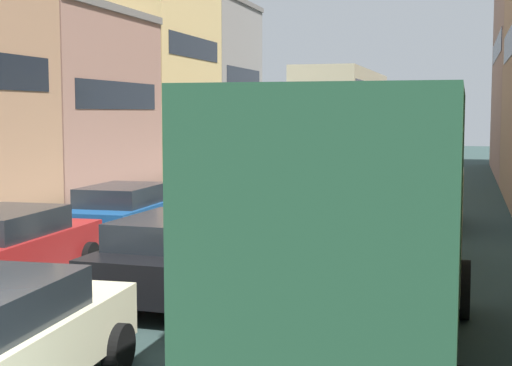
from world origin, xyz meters
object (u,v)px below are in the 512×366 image
object	(u,v)px
removalist_box_truck	(363,221)
wagon_right_lane_far	(414,199)
bus_mid_queue_primary	(343,123)
wagon_left_lane_second	(8,245)
sedan_centre_lane_second	(176,254)
coupe_centre_lane_fourth	(303,193)
hatchback_centre_lane_third	(267,214)
sedan_right_lane_behind_truck	(385,227)
sedan_left_lane_third	(125,212)

from	to	relation	value
removalist_box_truck	wagon_right_lane_far	size ratio (longest dim) A/B	1.79
bus_mid_queue_primary	wagon_right_lane_far	bearing A→B (deg)	-159.44
wagon_left_lane_second	bus_mid_queue_primary	xyz separation A→B (m)	(3.26, 19.94, 2.03)
bus_mid_queue_primary	wagon_left_lane_second	bearing A→B (deg)	171.23
sedan_centre_lane_second	coupe_centre_lane_fourth	size ratio (longest dim) A/B	1.01
hatchback_centre_lane_third	sedan_right_lane_behind_truck	xyz separation A→B (m)	(3.04, -1.27, 0.00)
sedan_centre_lane_second	hatchback_centre_lane_third	size ratio (longest dim) A/B	1.00
wagon_left_lane_second	bus_mid_queue_primary	size ratio (longest dim) A/B	0.41
coupe_centre_lane_fourth	bus_mid_queue_primary	world-z (taller)	bus_mid_queue_primary
coupe_centre_lane_fourth	sedan_right_lane_behind_truck	bearing A→B (deg)	-153.33
hatchback_centre_lane_third	wagon_right_lane_far	distance (m)	5.35
bus_mid_queue_primary	removalist_box_truck	bearing A→B (deg)	-169.84
wagon_left_lane_second	sedan_right_lane_behind_truck	world-z (taller)	same
removalist_box_truck	sedan_right_lane_behind_truck	xyz separation A→B (m)	(-0.46, 7.26, -1.18)
removalist_box_truck	sedan_centre_lane_second	world-z (taller)	removalist_box_truck
wagon_right_lane_far	bus_mid_queue_primary	xyz separation A→B (m)	(-3.71, 10.17, 2.03)
wagon_left_lane_second	sedan_left_lane_third	world-z (taller)	same
sedan_centre_lane_second	coupe_centre_lane_fourth	world-z (taller)	same
hatchback_centre_lane_third	bus_mid_queue_primary	world-z (taller)	bus_mid_queue_primary
hatchback_centre_lane_third	wagon_right_lane_far	world-z (taller)	same
hatchback_centre_lane_third	wagon_right_lane_far	size ratio (longest dim) A/B	1.02
sedan_centre_lane_second	sedan_left_lane_third	distance (m)	5.93
sedan_right_lane_behind_truck	wagon_right_lane_far	xyz separation A→B (m)	(0.28, 5.47, 0.00)
wagon_left_lane_second	sedan_centre_lane_second	bearing A→B (deg)	-90.81
sedan_centre_lane_second	coupe_centre_lane_fourth	xyz separation A→B (m)	(0.07, 10.50, 0.00)
hatchback_centre_lane_third	coupe_centre_lane_fourth	size ratio (longest dim) A/B	1.01
wagon_right_lane_far	bus_mid_queue_primary	distance (m)	11.01
removalist_box_truck	sedan_centre_lane_second	xyz separation A→B (m)	(-3.73, 3.01, -1.18)
removalist_box_truck	wagon_left_lane_second	bearing A→B (deg)	67.60
sedan_right_lane_behind_truck	sedan_centre_lane_second	bearing A→B (deg)	139.61
removalist_box_truck	wagon_left_lane_second	world-z (taller)	removalist_box_truck
sedan_centre_lane_second	hatchback_centre_lane_third	world-z (taller)	same
sedan_centre_lane_second	sedan_left_lane_third	xyz separation A→B (m)	(-3.35, 4.90, 0.00)
hatchback_centre_lane_third	sedan_left_lane_third	size ratio (longest dim) A/B	1.01
sedan_left_lane_third	removalist_box_truck	bearing A→B (deg)	-139.33
wagon_left_lane_second	coupe_centre_lane_fourth	world-z (taller)	same
sedan_left_lane_third	sedan_right_lane_behind_truck	bearing A→B (deg)	-96.70
sedan_centre_lane_second	wagon_right_lane_far	distance (m)	10.35
hatchback_centre_lane_third	coupe_centre_lane_fourth	world-z (taller)	same
bus_mid_queue_primary	coupe_centre_lane_fourth	bearing A→B (deg)	-178.12
hatchback_centre_lane_third	sedan_left_lane_third	distance (m)	3.63
bus_mid_queue_primary	sedan_right_lane_behind_truck	bearing A→B (deg)	-167.11
removalist_box_truck	coupe_centre_lane_fourth	distance (m)	14.05
sedan_right_lane_behind_truck	wagon_right_lane_far	world-z (taller)	same
wagon_left_lane_second	wagon_right_lane_far	world-z (taller)	same
wagon_left_lane_second	hatchback_centre_lane_third	world-z (taller)	same
wagon_left_lane_second	sedan_left_lane_third	size ratio (longest dim) A/B	1.00
sedan_left_lane_third	coupe_centre_lane_fourth	world-z (taller)	same
removalist_box_truck	wagon_left_lane_second	distance (m)	7.83
hatchback_centre_lane_third	coupe_centre_lane_fourth	xyz separation A→B (m)	(-0.17, 4.98, 0.00)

